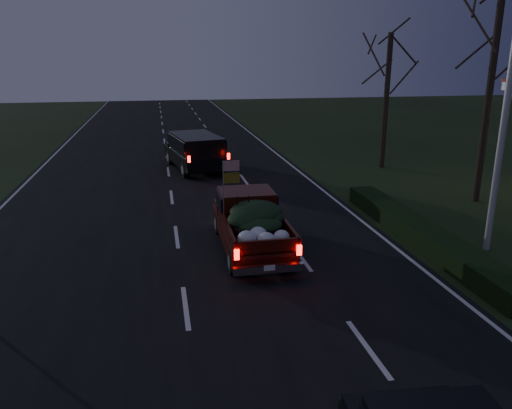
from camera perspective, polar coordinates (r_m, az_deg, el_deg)
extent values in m
plane|color=black|center=(12.39, -8.04, -11.62)|extent=(120.00, 120.00, 0.00)
cube|color=black|center=(12.39, -8.05, -11.58)|extent=(14.00, 120.00, 0.02)
cube|color=black|center=(17.09, 18.35, -3.15)|extent=(1.00, 10.00, 0.60)
cylinder|color=silver|center=(16.35, 26.72, 10.22)|extent=(0.20, 0.20, 9.00)
cylinder|color=black|center=(22.16, 25.06, 11.00)|extent=(0.28, 0.28, 8.50)
cylinder|color=black|center=(27.73, 14.64, 11.25)|extent=(0.28, 0.28, 7.00)
cube|color=#3F0F08|center=(15.60, -0.59, -3.13)|extent=(1.89, 4.68, 0.51)
cube|color=#3F0F08|center=(16.17, -1.13, 0.19)|extent=(1.73, 1.50, 0.84)
cube|color=black|center=(16.14, -1.13, 0.51)|extent=(1.83, 1.41, 0.51)
cube|color=#3F0F08|center=(14.38, 0.28, -3.68)|extent=(1.74, 2.62, 0.06)
ellipsoid|color=black|center=(14.69, 0.11, -1.51)|extent=(1.50, 1.69, 0.56)
cylinder|color=gray|center=(15.08, -3.75, 1.52)|extent=(0.03, 0.03, 1.87)
cube|color=red|center=(14.93, -2.84, 4.44)|extent=(0.49, 0.02, 0.32)
cube|color=gold|center=(15.01, -2.82, 3.05)|extent=(0.49, 0.02, 0.32)
cube|color=black|center=(26.95, -6.98, 5.47)|extent=(3.15, 5.63, 0.66)
cube|color=black|center=(26.55, -6.88, 6.96)|extent=(2.76, 4.19, 0.89)
cube|color=black|center=(26.54, -6.89, 7.15)|extent=(2.85, 4.10, 0.53)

